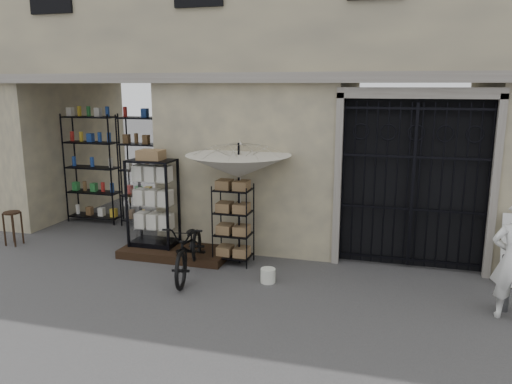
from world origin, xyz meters
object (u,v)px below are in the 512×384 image
(display_cabinet, at_px, (153,207))
(wooden_stool, at_px, (13,227))
(wire_rack, at_px, (233,225))
(white_bucket, at_px, (268,275))
(market_umbrella, at_px, (239,160))
(bicycle, at_px, (191,275))
(steel_bollard, at_px, (505,283))
(shopkeeper, at_px, (509,318))

(display_cabinet, relative_size, wooden_stool, 2.62)
(wire_rack, relative_size, wooden_stool, 2.11)
(wire_rack, bearing_deg, white_bucket, -26.10)
(market_umbrella, relative_size, white_bucket, 10.75)
(bicycle, xyz_separation_m, steel_bollard, (4.78, -0.02, 0.41))
(steel_bollard, bearing_deg, wooden_stool, 176.27)
(white_bucket, bearing_deg, steel_bollard, -1.36)
(steel_bollard, height_order, shopkeeper, steel_bollard)
(display_cabinet, xyz_separation_m, white_bucket, (2.45, -0.84, -0.77))
(market_umbrella, xyz_separation_m, wooden_stool, (-4.64, -0.24, -1.51))
(wire_rack, bearing_deg, wooden_stool, -162.78)
(bicycle, bearing_deg, market_umbrella, 41.40)
(market_umbrella, distance_m, wooden_stool, 4.89)
(white_bucket, bearing_deg, market_umbrella, 134.61)
(bicycle, bearing_deg, shopkeeper, -14.12)
(display_cabinet, xyz_separation_m, market_umbrella, (1.73, -0.11, 0.98))
(wire_rack, relative_size, white_bucket, 5.93)
(wooden_stool, distance_m, shopkeeper, 8.90)
(market_umbrella, relative_size, steel_bollard, 3.19)
(market_umbrella, height_order, shopkeeper, market_umbrella)
(wooden_stool, xyz_separation_m, shopkeeper, (8.86, -0.81, -0.36))
(white_bucket, distance_m, steel_bollard, 3.47)
(steel_bollard, bearing_deg, white_bucket, 178.64)
(wire_rack, bearing_deg, steel_bollard, 4.13)
(display_cabinet, height_order, shopkeeper, display_cabinet)
(wire_rack, xyz_separation_m, bicycle, (-0.51, -0.76, -0.70))
(display_cabinet, bearing_deg, wooden_stool, -166.72)
(shopkeeper, bearing_deg, wire_rack, -7.05)
(display_cabinet, xyz_separation_m, wire_rack, (1.63, -0.13, -0.18))
(white_bucket, xyz_separation_m, bicycle, (-1.33, -0.06, -0.12))
(wire_rack, xyz_separation_m, market_umbrella, (0.10, 0.03, 1.17))
(bicycle, distance_m, wooden_stool, 4.09)
(white_bucket, distance_m, bicycle, 1.34)
(bicycle, distance_m, shopkeeper, 4.83)
(steel_bollard, bearing_deg, shopkeeper, -80.65)
(market_umbrella, bearing_deg, wooden_stool, -177.08)
(wire_rack, distance_m, white_bucket, 1.23)
(white_bucket, height_order, shopkeeper, white_bucket)
(white_bucket, relative_size, shopkeeper, 0.15)
(wire_rack, xyz_separation_m, steel_bollard, (4.28, -0.79, -0.29))
(shopkeeper, bearing_deg, white_bucket, 1.08)
(wooden_stool, xyz_separation_m, steel_bollard, (8.82, -0.58, 0.05))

